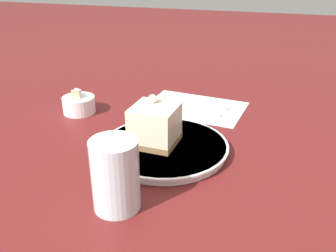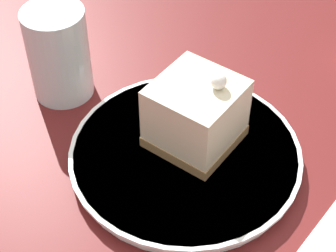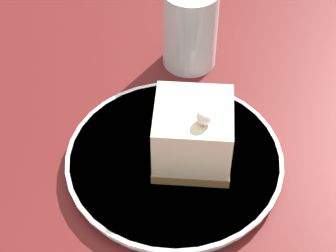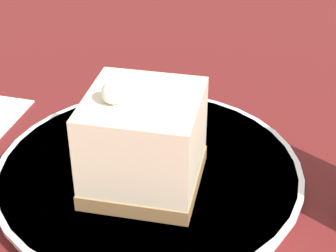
# 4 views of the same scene
# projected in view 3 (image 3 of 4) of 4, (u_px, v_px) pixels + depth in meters

# --- Properties ---
(ground_plane) EXTENTS (4.00, 4.00, 0.00)m
(ground_plane) POSITION_uv_depth(u_px,v_px,m) (149.00, 165.00, 0.70)
(ground_plane) COLOR #5B1919
(plate) EXTENTS (0.27, 0.27, 0.02)m
(plate) POSITION_uv_depth(u_px,v_px,m) (174.00, 159.00, 0.69)
(plate) COLOR white
(plate) RESTS_ON ground_plane
(cake_slice) EXTENTS (0.10, 0.10, 0.10)m
(cake_slice) POSITION_uv_depth(u_px,v_px,m) (193.00, 136.00, 0.65)
(cake_slice) COLOR olive
(cake_slice) RESTS_ON plate
(drinking_glass) EXTENTS (0.08, 0.08, 0.12)m
(drinking_glass) POSITION_uv_depth(u_px,v_px,m) (190.00, 28.00, 0.79)
(drinking_glass) COLOR silver
(drinking_glass) RESTS_ON ground_plane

